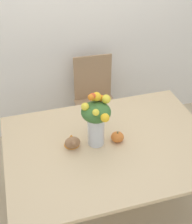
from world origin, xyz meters
The scene contains 7 objects.
ground_plane centered at (0.00, 0.00, 0.00)m, with size 12.00×12.00×0.00m, color tan.
wall_back centered at (0.00, 1.28, 1.35)m, with size 8.00×0.06×2.70m.
dining_table centered at (0.00, 0.00, 0.66)m, with size 1.58×1.15×0.74m.
flower_vase centered at (-0.10, 0.05, 0.96)m, with size 0.22×0.27×0.43m.
pumpkin centered at (0.06, 0.02, 0.78)m, with size 0.10×0.10×0.09m.
turkey_figurine centered at (-0.28, 0.06, 0.78)m, with size 0.12×0.16×0.10m.
dining_chair_near_window centered at (0.16, 0.96, 0.48)m, with size 0.44×0.44×0.95m.
Camera 1 is at (-0.60, -1.67, 2.33)m, focal length 50.00 mm.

